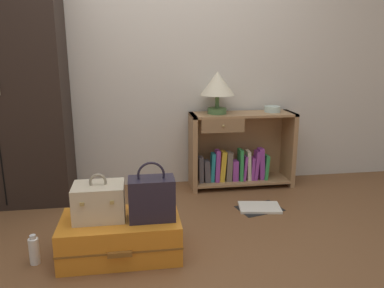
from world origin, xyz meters
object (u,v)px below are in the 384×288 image
object	(u,v)px
bookshelf	(239,152)
open_book_on_floor	(260,208)
bowl	(272,109)
handbag	(152,198)
train_case	(99,201)
table_lamp	(217,85)
bottle	(34,250)
wardrobe	(2,86)
suitcase_large	(121,236)

from	to	relation	value
bookshelf	open_book_on_floor	size ratio (longest dim) A/B	2.43
bookshelf	bowl	xyz separation A→B (m)	(0.31, 0.01, 0.40)
handbag	open_book_on_floor	world-z (taller)	handbag
bookshelf	train_case	distance (m)	1.60
bowl	table_lamp	bearing A→B (deg)	-178.98
bookshelf	bottle	xyz separation A→B (m)	(-1.57, -1.13, -0.24)
bookshelf	handbag	size ratio (longest dim) A/B	2.62
wardrobe	bottle	xyz separation A→B (m)	(0.41, -1.06, -0.89)
table_lamp	suitcase_large	size ratio (longest dim) A/B	0.51
suitcase_large	table_lamp	bearing A→B (deg)	52.46
train_case	handbag	bearing A→B (deg)	-10.11
bowl	bottle	size ratio (longest dim) A/B	0.79
wardrobe	bowl	bearing A→B (deg)	2.08
bookshelf	bottle	size ratio (longest dim) A/B	5.11
table_lamp	open_book_on_floor	xyz separation A→B (m)	(0.24, -0.56, -0.94)
bookshelf	bowl	size ratio (longest dim) A/B	6.45
table_lamp	bowl	xyz separation A→B (m)	(0.52, 0.01, -0.23)
wardrobe	train_case	xyz separation A→B (m)	(0.80, -1.01, -0.61)
wardrobe	open_book_on_floor	distance (m)	2.28
table_lamp	suitcase_large	bearing A→B (deg)	-127.54
bowl	open_book_on_floor	xyz separation A→B (m)	(-0.28, -0.57, -0.71)
bookshelf	handbag	world-z (taller)	bookshelf
bookshelf	suitcase_large	distance (m)	1.54
train_case	wardrobe	bearing A→B (deg)	128.43
wardrobe	bookshelf	xyz separation A→B (m)	(1.98, 0.07, -0.65)
bowl	bottle	distance (m)	2.29
bowl	suitcase_large	xyz separation A→B (m)	(-1.37, -1.11, -0.60)
table_lamp	bowl	bearing A→B (deg)	1.02
table_lamp	train_case	xyz separation A→B (m)	(-0.97, -1.08, -0.59)
bowl	handbag	size ratio (longest dim) A/B	0.41
train_case	bottle	bearing A→B (deg)	-172.93
handbag	bookshelf	bearing A→B (deg)	52.91
wardrobe	train_case	distance (m)	1.43
bowl	wardrobe	bearing A→B (deg)	-177.92
bottle	table_lamp	bearing A→B (deg)	39.71
bottle	train_case	bearing A→B (deg)	7.07
table_lamp	bottle	xyz separation A→B (m)	(-1.36, -1.13, -0.86)
table_lamp	open_book_on_floor	bearing A→B (deg)	-66.54
bookshelf	train_case	size ratio (longest dim) A/B	3.11
train_case	handbag	distance (m)	0.32
bottle	open_book_on_floor	bearing A→B (deg)	19.62
wardrobe	suitcase_large	bearing A→B (deg)	-48.10
table_lamp	bottle	size ratio (longest dim) A/B	1.99
wardrobe	handbag	xyz separation A→B (m)	(1.12, -1.07, -0.59)
suitcase_large	open_book_on_floor	bearing A→B (deg)	26.47
bowl	train_case	xyz separation A→B (m)	(-1.49, -1.09, -0.36)
bowl	suitcase_large	size ratio (longest dim) A/B	0.20
bottle	suitcase_large	bearing A→B (deg)	3.31
wardrobe	table_lamp	bearing A→B (deg)	2.39
bowl	handbag	bearing A→B (deg)	-135.62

